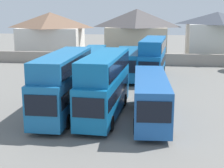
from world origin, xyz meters
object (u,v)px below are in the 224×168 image
object	(u,v)px
bus_5	(127,62)
bus_2	(105,82)
bus_4	(92,61)
house_terrace_left	(51,34)
bus_1	(64,81)
bus_6	(153,56)
house_terrace_centre	(137,34)
bus_3	(151,96)
house_terrace_right	(216,36)

from	to	relation	value
bus_5	bus_2	bearing A→B (deg)	-4.33
bus_4	house_terrace_left	xyz separation A→B (m)	(-10.68, 17.65, 2.03)
bus_2	bus_1	bearing A→B (deg)	-88.55
bus_2	house_terrace_left	distance (m)	36.22
bus_4	bus_6	world-z (taller)	bus_6
bus_1	bus_2	distance (m)	3.35
house_terrace_left	bus_1	bearing A→B (deg)	-71.14
bus_1	house_terrace_centre	bearing A→B (deg)	172.85
bus_5	house_terrace_centre	size ratio (longest dim) A/B	0.99
bus_6	house_terrace_left	xyz separation A→B (m)	(-18.29, 17.58, 1.25)
bus_2	bus_4	bearing A→B (deg)	-162.24
bus_4	house_terrace_centre	xyz separation A→B (m)	(4.74, 15.83, 2.32)
bus_3	house_terrace_centre	xyz separation A→B (m)	(-2.80, 31.79, 2.38)
bus_1	bus_6	size ratio (longest dim) A/B	1.03
bus_5	bus_6	world-z (taller)	bus_6
bus_3	house_terrace_right	size ratio (longest dim) A/B	1.07
bus_5	house_terrace_centre	distance (m)	15.92
bus_1	house_terrace_left	xyz separation A→B (m)	(-11.27, 33.00, 1.23)
bus_2	house_terrace_right	world-z (taller)	house_terrace_right
house_terrace_centre	bus_3	bearing A→B (deg)	-84.96
bus_1	bus_2	size ratio (longest dim) A/B	1.05
house_terrace_centre	house_terrace_left	bearing A→B (deg)	173.29
bus_1	house_terrace_left	size ratio (longest dim) A/B	0.96
bus_5	house_terrace_left	world-z (taller)	house_terrace_left
bus_2	bus_3	xyz separation A→B (m)	(3.61, -0.49, -0.86)
bus_4	bus_5	distance (m)	4.47
bus_1	bus_3	world-z (taller)	bus_1
house_terrace_left	house_terrace_centre	xyz separation A→B (m)	(15.42, -1.81, 0.30)
bus_6	house_terrace_centre	world-z (taller)	house_terrace_centre
bus_2	bus_5	world-z (taller)	bus_2
bus_3	bus_4	world-z (taller)	bus_4
house_terrace_left	house_terrace_centre	world-z (taller)	house_terrace_centre
house_terrace_centre	house_terrace_right	xyz separation A→B (m)	(13.15, 0.76, -0.26)
bus_5	bus_3	bearing A→B (deg)	8.49
house_terrace_right	bus_2	bearing A→B (deg)	-113.53
house_terrace_left	bus_3	bearing A→B (deg)	-61.52
bus_4	house_terrace_centre	size ratio (longest dim) A/B	1.10
bus_2	bus_5	distance (m)	15.59
bus_4	bus_1	bearing A→B (deg)	-0.07
bus_1	house_terrace_right	size ratio (longest dim) A/B	1.10
bus_3	bus_5	world-z (taller)	bus_5
bus_3	bus_6	distance (m)	16.04
bus_3	house_terrace_centre	world-z (taller)	house_terrace_centre
bus_1	bus_4	distance (m)	15.38
house_terrace_centre	bus_2	bearing A→B (deg)	-91.47
bus_6	house_terrace_centre	distance (m)	16.10
bus_3	bus_4	bearing A→B (deg)	-157.57
bus_4	bus_6	xyz separation A→B (m)	(7.61, 0.06, 0.77)
bus_1	bus_3	xyz separation A→B (m)	(6.95, -0.60, -0.85)
bus_4	bus_5	xyz separation A→B (m)	(4.47, 0.09, -0.04)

